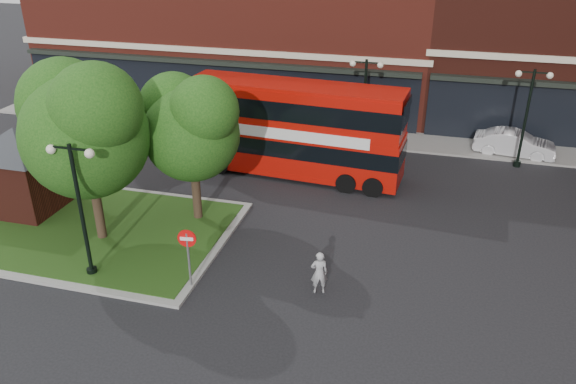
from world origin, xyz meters
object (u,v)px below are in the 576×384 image
(woman, at_px, (319,273))
(car_silver, at_px, (313,124))
(bus, at_px, (295,124))
(car_white, at_px, (514,143))

(woman, height_order, car_silver, woman)
(bus, distance_m, car_silver, 5.66)
(car_silver, bearing_deg, bus, -178.42)
(car_silver, distance_m, car_white, 10.98)
(car_silver, bearing_deg, car_white, -91.43)
(bus, xyz_separation_m, car_white, (10.70, 5.35, -1.94))
(bus, bearing_deg, car_silver, 97.50)
(car_white, bearing_deg, bus, 123.98)
(bus, height_order, car_white, bus)
(car_silver, xyz_separation_m, car_white, (10.98, 0.00, -0.10))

